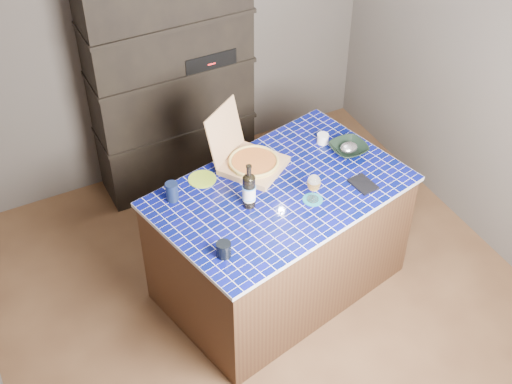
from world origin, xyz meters
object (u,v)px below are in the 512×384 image
kitchen_island (279,239)px  dvd_case (363,184)px  bowl (349,149)px  mead_bottle (249,190)px  pizza_box (251,160)px  wine_glass (314,183)px

kitchen_island → dvd_case: bearing=-35.2°
bowl → mead_bottle: bearing=-168.3°
mead_bottle → dvd_case: size_ratio=1.80×
kitchen_island → mead_bottle: bearing=176.4°
kitchen_island → dvd_case: size_ratio=10.12×
pizza_box → wine_glass: pizza_box is taller
mead_bottle → dvd_case: mead_bottle is taller
wine_glass → dvd_case: wine_glass is taller
kitchen_island → bowl: (0.59, 0.13, 0.46)m
wine_glass → bowl: (0.46, 0.31, -0.11)m
wine_glass → dvd_case: 0.38m
pizza_box → wine_glass: bearing=-101.3°
dvd_case → bowl: 0.34m
pizza_box → dvd_case: (0.55, -0.49, -0.05)m
mead_bottle → bowl: 0.85m
pizza_box → dvd_case: pizza_box is taller
dvd_case → kitchen_island: bearing=152.0°
pizza_box → mead_bottle: size_ratio=1.78×
pizza_box → wine_glass: (0.19, -0.47, 0.08)m
mead_bottle → wine_glass: 0.40m
kitchen_island → mead_bottle: 0.61m
dvd_case → pizza_box: bearing=132.7°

